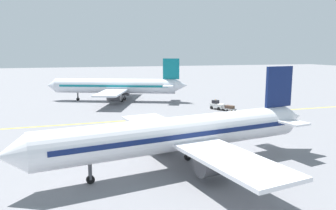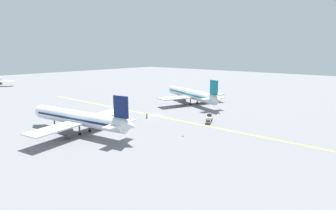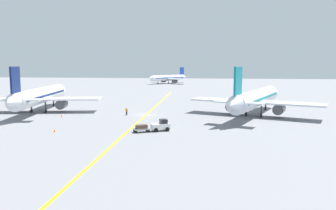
% 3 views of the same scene
% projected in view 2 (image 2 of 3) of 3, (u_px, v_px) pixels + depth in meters
% --- Properties ---
extents(ground_plane, '(400.00, 400.00, 0.00)m').
position_uv_depth(ground_plane, '(154.00, 115.00, 84.39)').
color(ground_plane, slate).
extents(apron_yellow_centreline, '(5.05, 119.93, 0.01)m').
position_uv_depth(apron_yellow_centreline, '(154.00, 115.00, 84.39)').
color(apron_yellow_centreline, yellow).
rests_on(apron_yellow_centreline, ground).
extents(airplane_at_gate, '(28.48, 35.38, 10.60)m').
position_uv_depth(airplane_at_gate, '(80.00, 118.00, 65.68)').
color(airplane_at_gate, white).
rests_on(airplane_at_gate, ground).
extents(airplane_adjacent_stand, '(28.04, 34.27, 10.60)m').
position_uv_depth(airplane_adjacent_stand, '(192.00, 95.00, 102.52)').
color(airplane_adjacent_stand, silver).
rests_on(airplane_adjacent_stand, ground).
extents(baggage_tug_white, '(3.35, 2.75, 2.11)m').
position_uv_depth(baggage_tug_white, '(209.00, 118.00, 77.72)').
color(baggage_tug_white, white).
rests_on(baggage_tug_white, ground).
extents(baggage_cart_trailing, '(2.95, 2.42, 1.24)m').
position_uv_depth(baggage_cart_trailing, '(208.00, 121.00, 74.62)').
color(baggage_cart_trailing, gray).
rests_on(baggage_cart_trailing, ground).
extents(ground_crew_worker, '(0.56, 0.31, 1.68)m').
position_uv_depth(ground_crew_worker, '(147.00, 115.00, 80.51)').
color(ground_crew_worker, '#23232D').
rests_on(ground_crew_worker, ground).
extents(traffic_cone_near_nose, '(0.32, 0.32, 0.55)m').
position_uv_depth(traffic_cone_near_nose, '(183.00, 136.00, 63.10)').
color(traffic_cone_near_nose, orange).
rests_on(traffic_cone_near_nose, ground).
extents(traffic_cone_mid_apron, '(0.32, 0.32, 0.55)m').
position_uv_depth(traffic_cone_mid_apron, '(123.00, 129.00, 68.23)').
color(traffic_cone_mid_apron, orange).
rests_on(traffic_cone_mid_apron, ground).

